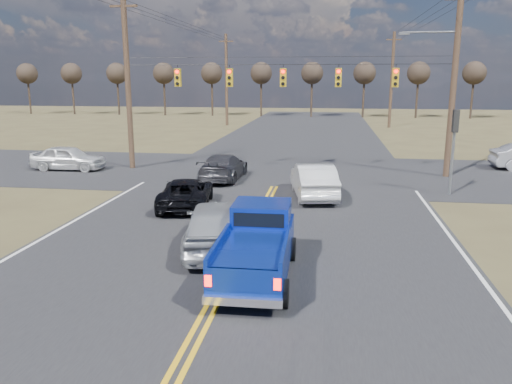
# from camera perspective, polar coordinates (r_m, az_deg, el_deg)

# --- Properties ---
(ground) EXTENTS (160.00, 160.00, 0.00)m
(ground) POSITION_cam_1_polar(r_m,az_deg,el_deg) (11.65, -5.76, -14.18)
(ground) COLOR brown
(ground) RESTS_ON ground
(road_main) EXTENTS (14.00, 120.00, 0.02)m
(road_main) POSITION_cam_1_polar(r_m,az_deg,el_deg) (20.89, 0.90, -1.75)
(road_main) COLOR #28282B
(road_main) RESTS_ON ground
(road_cross) EXTENTS (120.00, 12.00, 0.02)m
(road_cross) POSITION_cam_1_polar(r_m,az_deg,el_deg) (28.65, 3.00, 2.27)
(road_cross) COLOR #28282B
(road_cross) RESTS_ON ground
(signal_gantry) EXTENTS (19.60, 4.83, 10.00)m
(signal_gantry) POSITION_cam_1_polar(r_m,az_deg,el_deg) (27.91, 4.13, 12.43)
(signal_gantry) COLOR #473323
(signal_gantry) RESTS_ON ground
(utility_poles) EXTENTS (19.60, 58.32, 10.00)m
(utility_poles) POSITION_cam_1_polar(r_m,az_deg,el_deg) (27.17, 2.92, 12.77)
(utility_poles) COLOR #473323
(utility_poles) RESTS_ON ground
(treeline) EXTENTS (87.00, 117.80, 7.40)m
(treeline) POSITION_cam_1_polar(r_m,az_deg,el_deg) (37.10, 4.47, 13.52)
(treeline) COLOR #33261C
(treeline) RESTS_ON ground
(pickup_truck) EXTENTS (2.01, 4.87, 1.82)m
(pickup_truck) POSITION_cam_1_polar(r_m,az_deg,el_deg) (13.46, 0.11, -6.22)
(pickup_truck) COLOR black
(pickup_truck) RESTS_ON ground
(silver_suv) EXTENTS (2.70, 5.01, 1.62)m
(silver_suv) POSITION_cam_1_polar(r_m,az_deg,el_deg) (15.68, -4.60, -3.74)
(silver_suv) COLOR #A6AAAE
(silver_suv) RESTS_ON ground
(black_suv) EXTENTS (2.71, 4.65, 1.22)m
(black_suv) POSITION_cam_1_polar(r_m,az_deg,el_deg) (21.02, -7.99, -0.08)
(black_suv) COLOR black
(black_suv) RESTS_ON ground
(white_car_queue) EXTENTS (2.42, 4.93, 1.56)m
(white_car_queue) POSITION_cam_1_polar(r_m,az_deg,el_deg) (22.66, 6.59, 1.35)
(white_car_queue) COLOR silver
(white_car_queue) RESTS_ON ground
(dgrey_car_queue) EXTENTS (2.05, 4.74, 1.36)m
(dgrey_car_queue) POSITION_cam_1_polar(r_m,az_deg,el_deg) (26.53, -3.74, 2.89)
(dgrey_car_queue) COLOR #39393F
(dgrey_car_queue) RESTS_ON ground
(cross_car_west) EXTENTS (1.77, 4.26, 1.44)m
(cross_car_west) POSITION_cam_1_polar(r_m,az_deg,el_deg) (31.21, -20.68, 3.67)
(cross_car_west) COLOR silver
(cross_car_west) RESTS_ON ground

